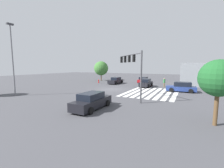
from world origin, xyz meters
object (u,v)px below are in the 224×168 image
object	(u,v)px
tree_corner_b	(219,78)
fire_hydrant	(99,81)
traffic_signal_mast	(132,64)
car_0	(181,87)
car_4	(146,83)
tree_corner_c	(101,68)
street_light_pole_a	(12,54)
car_2	(92,101)
car_3	(144,80)
pedestrian	(164,82)
car_1	(116,81)

from	to	relation	value
tree_corner_b	fire_hydrant	bearing A→B (deg)	48.97
traffic_signal_mast	car_0	distance (m)	10.40
car_0	tree_corner_b	distance (m)	14.11
car_4	tree_corner_c	distance (m)	16.36
traffic_signal_mast	street_light_pole_a	xyz separation A→B (m)	(-5.51, 14.54, 1.28)
car_2	car_3	xyz separation A→B (m)	(24.40, 1.89, -0.07)
traffic_signal_mast	fire_hydrant	xyz separation A→B (m)	(12.69, 12.81, -3.83)
traffic_signal_mast	tree_corner_b	size ratio (longest dim) A/B	1.27
car_2	tree_corner_c	distance (m)	28.19
car_0	pedestrian	distance (m)	5.21
car_2	car_4	xyz separation A→B (m)	(17.22, -0.55, 0.02)
car_4	fire_hydrant	bearing A→B (deg)	83.43
traffic_signal_mast	tree_corner_b	distance (m)	9.65
traffic_signal_mast	street_light_pole_a	size ratio (longest dim) A/B	0.59
car_1	car_2	size ratio (longest dim) A/B	1.00
car_1	car_0	bearing A→B (deg)	70.30
street_light_pole_a	fire_hydrant	distance (m)	18.99
car_1	pedestrian	world-z (taller)	pedestrian
pedestrian	fire_hydrant	world-z (taller)	pedestrian
traffic_signal_mast	tree_corner_c	size ratio (longest dim) A/B	1.05
car_4	car_2	bearing A→B (deg)	178.31
car_3	car_1	bearing A→B (deg)	138.69
pedestrian	tree_corner_c	size ratio (longest dim) A/B	0.33
traffic_signal_mast	car_1	world-z (taller)	traffic_signal_mast
tree_corner_c	fire_hydrant	world-z (taller)	tree_corner_c
traffic_signal_mast	tree_corner_c	bearing A→B (deg)	-4.72
car_3	street_light_pole_a	size ratio (longest dim) A/B	0.48
traffic_signal_mast	tree_corner_b	xyz separation A→B (m)	(-5.37, -7.94, -1.09)
car_1	tree_corner_b	distance (m)	25.14
traffic_signal_mast	street_light_pole_a	world-z (taller)	street_light_pole_a
car_0	pedestrian	size ratio (longest dim) A/B	2.49
car_2	fire_hydrant	bearing A→B (deg)	30.27
car_0	tree_corner_c	distance (m)	23.38
car_1	car_4	distance (m)	7.75
tree_corner_b	fire_hydrant	world-z (taller)	tree_corner_b
car_4	car_1	bearing A→B (deg)	74.77
car_3	car_4	distance (m)	7.59
street_light_pole_a	tree_corner_b	world-z (taller)	street_light_pole_a
pedestrian	street_light_pole_a	xyz separation A→B (m)	(-17.90, 16.61, 4.55)
car_0	car_3	size ratio (longest dim) A/B	0.96
traffic_signal_mast	car_4	bearing A→B (deg)	-39.18
car_2	pedestrian	bearing A→B (deg)	-12.23
car_3	street_light_pole_a	world-z (taller)	street_light_pole_a
pedestrian	car_1	bearing A→B (deg)	-47.54
pedestrian	street_light_pole_a	size ratio (longest dim) A/B	0.19
car_2	tree_corner_b	xyz separation A→B (m)	(0.53, -9.65, 2.45)
car_1	tree_corner_b	bearing A→B (deg)	42.03
car_2	tree_corner_b	size ratio (longest dim) A/B	1.07
car_1	fire_hydrant	bearing A→B (deg)	-80.18
pedestrian	tree_corner_c	xyz separation A→B (m)	(6.06, 17.71, 2.39)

